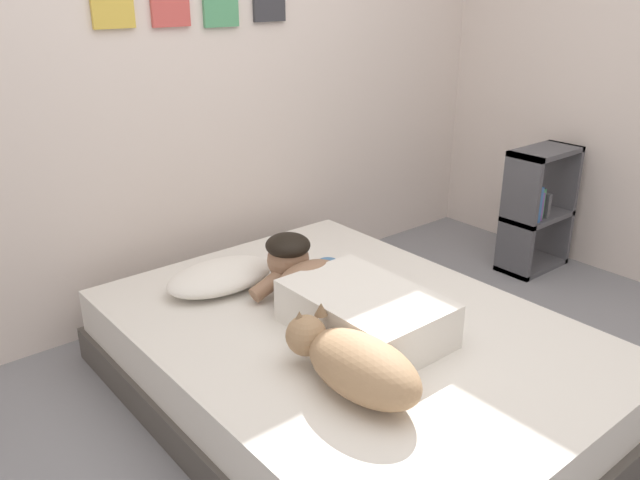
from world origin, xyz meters
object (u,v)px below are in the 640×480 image
object	(u,v)px
dog	(355,363)
coffee_cup	(328,268)
bed	(349,362)
cell_phone	(343,338)
pillow	(221,276)
bookshelf	(537,209)
person_lying	(342,297)

from	to	relation	value
dog	coffee_cup	distance (m)	0.93
bed	dog	xyz separation A→B (m)	(-0.29, -0.34, 0.28)
dog	cell_phone	xyz separation A→B (m)	(0.19, 0.27, -0.10)
pillow	dog	size ratio (longest dim) A/B	0.90
bed	bookshelf	xyz separation A→B (m)	(1.77, 0.28, 0.21)
bed	dog	bearing A→B (deg)	-130.05
dog	person_lying	bearing A→B (deg)	53.98
dog	bookshelf	bearing A→B (deg)	16.92
bed	coffee_cup	bearing A→B (deg)	60.28
pillow	coffee_cup	bearing A→B (deg)	-24.76
pillow	bookshelf	distance (m)	2.03
pillow	coffee_cup	distance (m)	0.51
person_lying	dog	xyz separation A→B (m)	(-0.29, -0.39, -0.00)
cell_phone	bookshelf	bearing A→B (deg)	10.68
pillow	dog	world-z (taller)	dog
pillow	person_lying	size ratio (longest dim) A/B	0.57
pillow	cell_phone	size ratio (longest dim) A/B	3.71
cell_phone	bookshelf	xyz separation A→B (m)	(1.87, 0.35, 0.03)
dog	cell_phone	world-z (taller)	dog
bed	person_lying	size ratio (longest dim) A/B	2.27
person_lying	bookshelf	size ratio (longest dim) A/B	1.23
dog	cell_phone	distance (m)	0.35
bed	coffee_cup	size ratio (longest dim) A/B	16.67
cell_phone	coffee_cup	bearing A→B (deg)	55.08
person_lying	bookshelf	distance (m)	1.79
bookshelf	bed	bearing A→B (deg)	-170.86
coffee_cup	cell_phone	distance (m)	0.60
person_lying	dog	world-z (taller)	person_lying
person_lying	dog	size ratio (longest dim) A/B	1.60
dog	bed	bearing A→B (deg)	49.95
dog	cell_phone	bearing A→B (deg)	55.77
coffee_cup	bookshelf	size ratio (longest dim) A/B	0.17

